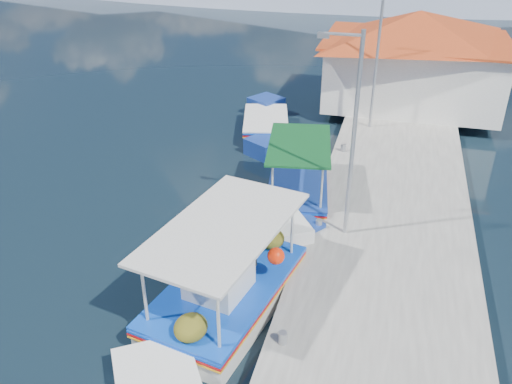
# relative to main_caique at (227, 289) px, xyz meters

# --- Properties ---
(ground) EXTENTS (160.00, 160.00, 0.00)m
(ground) POSITION_rel_main_caique_xyz_m (-2.01, 1.59, -0.54)
(ground) COLOR black
(ground) RESTS_ON ground
(quay) EXTENTS (5.00, 44.00, 0.50)m
(quay) POSITION_rel_main_caique_xyz_m (3.89, 7.59, -0.29)
(quay) COLOR #A8A69D
(quay) RESTS_ON ground
(bollards) EXTENTS (0.20, 17.20, 0.30)m
(bollards) POSITION_rel_main_caique_xyz_m (1.79, 6.84, 0.11)
(bollards) COLOR #A5A8AD
(bollards) RESTS_ON quay
(main_caique) EXTENTS (3.54, 8.38, 2.81)m
(main_caique) POSITION_rel_main_caique_xyz_m (0.00, 0.00, 0.00)
(main_caique) COLOR white
(main_caique) RESTS_ON ground
(caique_green_canopy) EXTENTS (2.68, 6.63, 2.51)m
(caique_green_canopy) POSITION_rel_main_caique_xyz_m (0.70, 5.93, -0.17)
(caique_green_canopy) COLOR navy
(caique_green_canopy) RESTS_ON ground
(caique_blue_hull) EXTENTS (2.97, 6.39, 1.17)m
(caique_blue_hull) POSITION_rel_main_caique_xyz_m (-1.95, 11.86, -0.22)
(caique_blue_hull) COLOR navy
(caique_blue_hull) RESTS_ON ground
(harbor_building) EXTENTS (10.49, 10.49, 4.40)m
(harbor_building) POSITION_rel_main_caique_xyz_m (4.19, 16.59, 2.23)
(harbor_building) COLOR white
(harbor_building) RESTS_ON quay
(lamp_post_near) EXTENTS (1.21, 0.14, 6.00)m
(lamp_post_near) POSITION_rel_main_caique_xyz_m (2.50, 3.59, 3.31)
(lamp_post_near) COLOR #A5A8AD
(lamp_post_near) RESTS_ON quay
(lamp_post_far) EXTENTS (1.21, 0.14, 6.00)m
(lamp_post_far) POSITION_rel_main_caique_xyz_m (2.50, 12.59, 3.31)
(lamp_post_far) COLOR #A5A8AD
(lamp_post_far) RESTS_ON quay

